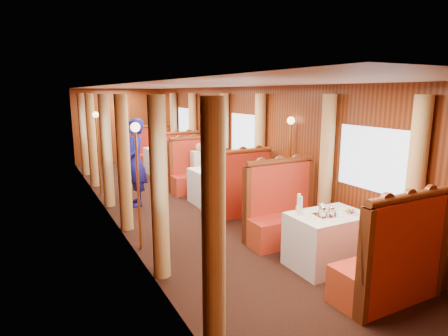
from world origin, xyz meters
TOP-DOWN VIEW (x-y plane):
  - floor at (0.00, 0.00)m, footprint 3.00×12.00m
  - ceiling at (0.00, 0.00)m, footprint 3.00×12.00m
  - wall_far at (0.00, 6.00)m, footprint 3.00×0.01m
  - wall_left at (-1.50, 0.00)m, footprint 0.01×12.00m
  - wall_right at (1.50, 0.00)m, footprint 0.01×12.00m
  - doorway_far at (0.00, 5.97)m, footprint 0.80×0.04m
  - table_near at (0.75, -3.50)m, footprint 1.05×0.72m
  - banquette_near_fwd at (0.75, -4.51)m, footprint 1.30×0.55m
  - banquette_near_aft at (0.75, -2.49)m, footprint 1.30×0.55m
  - table_mid at (0.75, 0.00)m, footprint 1.05×0.72m
  - banquette_mid_fwd at (0.75, -1.01)m, footprint 1.30×0.55m
  - banquette_mid_aft at (0.75, 1.01)m, footprint 1.30×0.55m
  - table_far at (0.75, 3.50)m, footprint 1.05×0.72m
  - banquette_far_fwd at (0.75, 2.49)m, footprint 1.30×0.55m
  - banquette_far_aft at (0.75, 4.51)m, footprint 1.30×0.55m
  - tea_tray at (0.68, -3.54)m, footprint 0.38×0.31m
  - teapot_left at (0.57, -3.57)m, footprint 0.18×0.15m
  - teapot_right at (0.70, -3.59)m, footprint 0.16×0.14m
  - teapot_back at (0.64, -3.47)m, footprint 0.18×0.15m
  - fruit_plate at (1.02, -3.62)m, footprint 0.21×0.21m
  - cup_inboard at (0.36, -3.36)m, footprint 0.08×0.08m
  - cup_outboard at (0.43, -3.25)m, footprint 0.08×0.08m
  - rose_vase_mid at (0.76, 0.02)m, footprint 0.06×0.06m
  - rose_vase_far at (0.77, 3.51)m, footprint 0.06×0.06m
  - window_left_near at (-1.49, -3.50)m, footprint 0.01×1.20m
  - curtain_left_near_a at (-1.38, -4.28)m, footprint 0.22×0.22m
  - curtain_left_near_b at (-1.38, -2.72)m, footprint 0.22×0.22m
  - window_right_near at (1.49, -3.50)m, footprint 0.01×1.20m
  - curtain_right_near_a at (1.38, -4.28)m, footprint 0.22×0.22m
  - curtain_right_near_b at (1.38, -2.72)m, footprint 0.22×0.22m
  - window_left_mid at (-1.49, 0.00)m, footprint 0.01×1.20m
  - curtain_left_mid_a at (-1.38, -0.78)m, footprint 0.22×0.22m
  - curtain_left_mid_b at (-1.38, 0.78)m, footprint 0.22×0.22m
  - window_right_mid at (1.49, 0.00)m, footprint 0.01×1.20m
  - curtain_right_mid_a at (1.38, -0.78)m, footprint 0.22×0.22m
  - curtain_right_mid_b at (1.38, 0.78)m, footprint 0.22×0.22m
  - window_left_far at (-1.49, 3.50)m, footprint 0.01×1.20m
  - curtain_left_far_a at (-1.38, 2.72)m, footprint 0.22×0.22m
  - curtain_left_far_b at (-1.38, 4.28)m, footprint 0.22×0.22m
  - window_right_far at (1.49, 3.50)m, footprint 0.01×1.20m
  - curtain_right_far_a at (1.38, 2.72)m, footprint 0.22×0.22m
  - curtain_right_far_b at (1.38, 4.28)m, footprint 0.22×0.22m
  - sconce_left_fore at (-1.40, -1.75)m, footprint 0.14×0.14m
  - sconce_right_fore at (1.40, -1.75)m, footprint 0.14×0.14m
  - sconce_left_aft at (-1.40, 1.75)m, footprint 0.14×0.14m
  - sconce_right_aft at (1.40, 1.75)m, footprint 0.14×0.14m
  - steward at (-0.83, 0.58)m, footprint 0.53×0.73m
  - passenger at (0.75, 0.79)m, footprint 0.40×0.44m

SIDE VIEW (x-z plane):
  - floor at x=0.00m, z-range -0.01..0.01m
  - table_near at x=0.75m, z-range 0.00..0.75m
  - table_mid at x=0.75m, z-range 0.00..0.75m
  - table_far at x=0.75m, z-range 0.00..0.75m
  - banquette_near_fwd at x=0.75m, z-range -0.25..1.09m
  - banquette_near_aft at x=0.75m, z-range -0.25..1.09m
  - banquette_mid_fwd at x=0.75m, z-range -0.25..1.09m
  - banquette_mid_aft at x=0.75m, z-range -0.25..1.09m
  - banquette_far_fwd at x=0.75m, z-range -0.25..1.09m
  - banquette_far_aft at x=0.75m, z-range -0.25..1.09m
  - passenger at x=0.75m, z-range 0.36..1.12m
  - tea_tray at x=0.68m, z-range 0.75..0.76m
  - fruit_plate at x=1.02m, z-range 0.74..0.80m
  - teapot_right at x=0.70m, z-range 0.75..0.86m
  - teapot_left at x=0.57m, z-range 0.75..0.87m
  - teapot_back at x=0.64m, z-range 0.75..0.88m
  - cup_inboard at x=0.36m, z-range 0.72..0.99m
  - cup_outboard at x=0.43m, z-range 0.72..0.99m
  - steward at x=-0.83m, z-range 0.00..1.84m
  - rose_vase_mid at x=0.76m, z-range 0.75..1.11m
  - rose_vase_far at x=0.77m, z-range 0.75..1.11m
  - doorway_far at x=0.00m, z-range 0.00..2.00m
  - curtain_left_near_a at x=-1.38m, z-range 0.00..2.35m
  - curtain_left_near_b at x=-1.38m, z-range 0.00..2.35m
  - curtain_right_near_a at x=1.38m, z-range 0.00..2.35m
  - curtain_right_near_b at x=1.38m, z-range 0.00..2.35m
  - curtain_left_mid_a at x=-1.38m, z-range 0.00..2.35m
  - curtain_left_mid_b at x=-1.38m, z-range 0.00..2.35m
  - curtain_right_mid_a at x=1.38m, z-range 0.00..2.35m
  - curtain_right_mid_b at x=1.38m, z-range 0.00..2.35m
  - curtain_left_far_a at x=-1.38m, z-range 0.00..2.35m
  - curtain_left_far_b at x=-1.38m, z-range 0.00..2.35m
  - curtain_right_far_a at x=1.38m, z-range 0.00..2.35m
  - curtain_right_far_b at x=1.38m, z-range 0.00..2.35m
  - wall_far at x=0.00m, z-range 0.00..2.50m
  - wall_left at x=-1.50m, z-range 0.00..2.50m
  - wall_right at x=1.50m, z-range 0.00..2.50m
  - sconce_left_fore at x=-1.40m, z-range 0.41..2.36m
  - sconce_right_fore at x=1.40m, z-range 0.41..2.36m
  - sconce_left_aft at x=-1.40m, z-range 0.41..2.36m
  - sconce_right_aft at x=1.40m, z-range 0.41..2.36m
  - window_left_near at x=-1.49m, z-range 1.00..1.90m
  - window_right_near at x=1.49m, z-range 1.00..1.90m
  - window_left_mid at x=-1.49m, z-range 1.00..1.90m
  - window_right_mid at x=1.49m, z-range 1.00..1.90m
  - window_left_far at x=-1.49m, z-range 1.00..1.90m
  - window_right_far at x=1.49m, z-range 1.00..1.90m
  - ceiling at x=0.00m, z-range 2.49..2.51m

